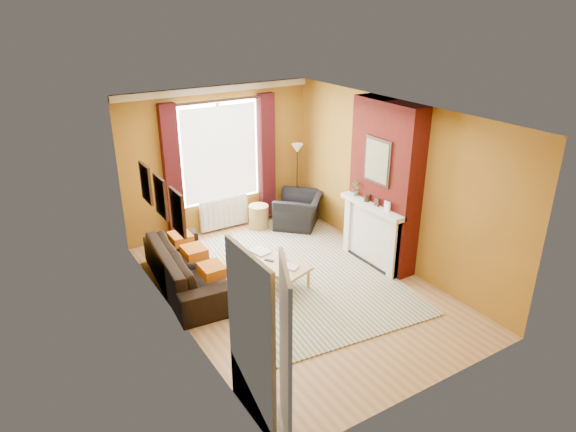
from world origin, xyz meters
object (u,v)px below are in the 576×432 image
object	(u,v)px
sofa	(189,267)
floor_lamp	(297,160)
armchair	(299,210)
wicker_stool	(259,217)
coffee_table	(273,265)

from	to	relation	value
sofa	floor_lamp	distance (m)	3.43
armchair	wicker_stool	world-z (taller)	armchair
coffee_table	wicker_stool	world-z (taller)	wicker_stool
wicker_stool	floor_lamp	bearing A→B (deg)	5.24
sofa	wicker_stool	size ratio (longest dim) A/B	4.71
wicker_stool	floor_lamp	xyz separation A→B (m)	(0.96, 0.09, 1.00)
armchair	sofa	bearing A→B (deg)	-24.66
wicker_stool	armchair	bearing A→B (deg)	-20.49
wicker_stool	coffee_table	bearing A→B (deg)	-112.58
coffee_table	floor_lamp	bearing A→B (deg)	30.97
wicker_stool	floor_lamp	world-z (taller)	floor_lamp
sofa	armchair	distance (m)	2.98
coffee_table	wicker_stool	bearing A→B (deg)	48.84
coffee_table	wicker_stool	size ratio (longest dim) A/B	2.63
coffee_table	wicker_stool	xyz separation A→B (m)	(0.84, 2.02, -0.10)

